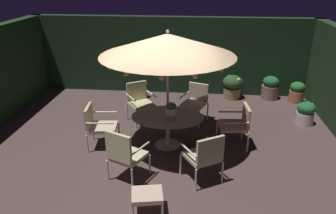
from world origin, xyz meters
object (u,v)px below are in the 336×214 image
Objects in this scene: patio_umbrella at (168,45)px; patio_chair_northeast at (140,99)px; potted_plant_front_corner at (297,92)px; potted_plant_right_near at (232,86)px; centerpiece_planter at (171,109)px; patio_chair_south at (205,155)px; potted_plant_back_center at (141,89)px; ottoman_footrest at (147,196)px; potted_plant_back_right at (305,113)px; patio_chair_southwest at (237,123)px; patio_chair_southeast at (124,153)px; potted_plant_back_left at (270,88)px; patio_chair_north at (195,100)px; patio_chair_east at (98,124)px; patio_dining_table at (168,121)px.

patio_chair_northeast is (-0.85, 1.26, -1.69)m from patio_umbrella.
potted_plant_right_near is at bearing 175.38° from potted_plant_front_corner.
centerpiece_planter is (0.09, -0.18, -1.31)m from patio_umbrella.
patio_chair_south reaches higher than potted_plant_back_center.
potted_plant_right_near reaches higher than ottoman_footrest.
potted_plant_back_right is at bearing -96.53° from potted_plant_front_corner.
potted_plant_right_near is 1.36× the size of potted_plant_back_center.
potted_plant_back_right is at bearing 36.08° from patio_chair_southwest.
patio_chair_northeast is at bearing 122.92° from patio_chair_south.
patio_chair_southeast is 1.97× the size of potted_plant_back_center.
centerpiece_planter is 0.77× the size of potted_plant_back_center.
patio_chair_south reaches higher than potted_plant_back_right.
patio_chair_southwest is at bearing -112.60° from potted_plant_back_left.
potted_plant_front_corner reaches higher than potted_plant_back_right.
patio_chair_northeast is at bearing -80.50° from potted_plant_back_center.
patio_chair_north is at bearing -41.34° from potted_plant_back_center.
ottoman_footrest is at bearing -95.38° from centerpiece_planter.
patio_chair_northeast is at bearing 65.20° from patio_chair_east.
potted_plant_back_left is (2.90, 5.44, 0.03)m from ottoman_footrest.
patio_chair_northeast is 1.58m from patio_chair_east.
patio_umbrella is 3.95× the size of potted_plant_back_left.
ottoman_footrest is at bearing -124.83° from potted_plant_front_corner.
patio_chair_south is 1.59m from patio_chair_southwest.
potted_plant_front_corner is at bearing 46.45° from patio_chair_southeast.
patio_chair_southwest is 1.65× the size of potted_plant_back_right.
patio_dining_table is at bearing -68.78° from potted_plant_back_center.
potted_plant_back_right is at bearing 23.77° from patio_umbrella.
ottoman_footrest is (-0.10, -2.21, -0.28)m from patio_dining_table.
patio_chair_north is at bearing 37.02° from patio_chair_east.
patio_umbrella is at bearing -68.78° from potted_plant_back_center.
patio_umbrella reaches higher than centerpiece_planter.
patio_chair_south is (1.45, 0.09, -0.01)m from patio_chair_southeast.
potted_plant_back_left is at bearing 49.09° from patio_umbrella.
potted_plant_front_corner is at bearing -16.56° from potted_plant_back_left.
patio_chair_southwest is 3.36m from potted_plant_back_left.
patio_chair_north is 2.07m from potted_plant_right_near.
ottoman_footrest is (-0.91, -0.92, -0.26)m from patio_chair_south.
patio_chair_southeast is (0.21, -2.64, 0.00)m from patio_chair_northeast.
patio_chair_north is 1.01× the size of patio_chair_southwest.
patio_chair_northeast is 4.15m from potted_plant_back_left.
patio_chair_east is 1.00× the size of patio_chair_southwest.
patio_chair_northeast is 3.15m from potted_plant_right_near.
patio_chair_southwest reaches higher than potted_plant_back_right.
patio_chair_southwest is 3.83m from potted_plant_back_center.
patio_chair_southeast is 1.83× the size of ottoman_footrest.
potted_plant_back_right is (3.35, 1.48, -1.97)m from patio_umbrella.
patio_dining_table is 0.57× the size of patio_umbrella.
potted_plant_back_left reaches higher than ottoman_footrest.
patio_chair_northeast is at bearing 123.08° from centerpiece_planter.
patio_umbrella reaches higher than potted_plant_back_right.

